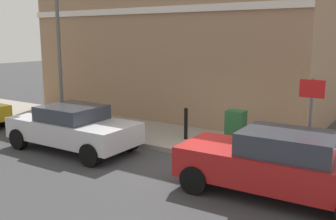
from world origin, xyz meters
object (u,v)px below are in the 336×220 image
bollard_near_cabinet (186,122)px  street_sign (311,111)px  car_silver (73,127)px  utility_cabinet (235,131)px  car_red (280,164)px  lamppost (59,40)px

bollard_near_cabinet → street_sign: street_sign is taller
car_silver → bollard_near_cabinet: 3.56m
utility_cabinet → bollard_near_cabinet: bearing=86.8°
car_red → car_silver: car_red is taller
car_silver → lamppost: 4.56m
car_silver → lamppost: lamppost is taller
utility_cabinet → lamppost: 7.75m
bollard_near_cabinet → car_red: bearing=-123.6°
car_red → car_silver: bearing=-1.9°
street_sign → car_silver: bearing=104.5°
utility_cabinet → bollard_near_cabinet: 1.78m
utility_cabinet → bollard_near_cabinet: (0.10, 1.77, 0.02)m
car_red → car_silver: size_ratio=1.06×
street_sign → bollard_near_cabinet: bearing=78.3°
car_silver → bollard_near_cabinet: car_silver is taller
car_silver → street_sign: bearing=-166.2°
car_red → utility_cabinet: size_ratio=3.80×
car_silver → bollard_near_cabinet: size_ratio=3.98×
bollard_near_cabinet → car_silver: bearing=135.4°
car_red → utility_cabinet: (2.48, 2.11, -0.08)m
car_red → lamppost: lamppost is taller
car_red → street_sign: 1.97m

